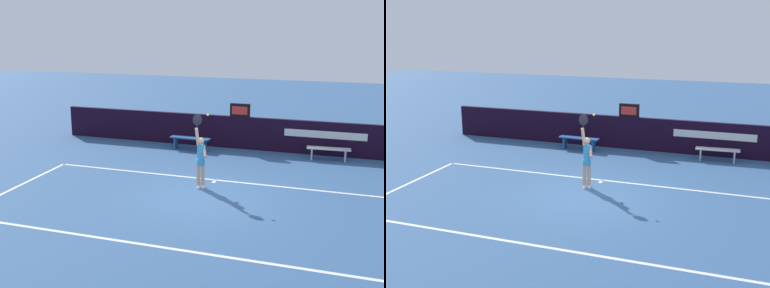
{
  "view_description": "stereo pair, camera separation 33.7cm",
  "coord_description": "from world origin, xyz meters",
  "views": [
    {
      "loc": [
        3.95,
        -12.77,
        4.95
      ],
      "look_at": [
        -0.45,
        0.49,
        1.42
      ],
      "focal_mm": 45.33,
      "sensor_mm": 36.0,
      "label": 1
    },
    {
      "loc": [
        4.27,
        -12.66,
        4.95
      ],
      "look_at": [
        -0.45,
        0.49,
        1.42
      ],
      "focal_mm": 45.33,
      "sensor_mm": 36.0,
      "label": 2
    }
  ],
  "objects": [
    {
      "name": "tennis_ball",
      "position": [
        -0.04,
        0.75,
        2.28
      ],
      "size": [
        0.07,
        0.07,
        0.07
      ],
      "color": "yellow"
    },
    {
      "name": "ground_plane",
      "position": [
        0.0,
        0.0,
        0.0
      ],
      "size": [
        60.0,
        60.0,
        0.0
      ],
      "primitive_type": "plane",
      "color": "#355B8A"
    },
    {
      "name": "speed_display",
      "position": [
        -0.19,
        5.77,
        1.56
      ],
      "size": [
        0.79,
        0.16,
        0.52
      ],
      "color": "black",
      "rests_on": "back_wall"
    },
    {
      "name": "tennis_player",
      "position": [
        -0.24,
        0.7,
        0.95
      ],
      "size": [
        0.49,
        0.46,
        2.31
      ],
      "color": "tan",
      "rests_on": "ground"
    },
    {
      "name": "courtside_bench_far",
      "position": [
        3.31,
        5.12,
        0.35
      ],
      "size": [
        1.58,
        0.45,
        0.46
      ],
      "color": "#B4B2BC",
      "rests_on": "ground"
    },
    {
      "name": "courtside_bench_near",
      "position": [
        -2.0,
        4.93,
        0.39
      ],
      "size": [
        1.64,
        0.46,
        0.51
      ],
      "color": "#235291",
      "rests_on": "ground"
    },
    {
      "name": "court_lines",
      "position": [
        0.0,
        -0.92,
        0.0
      ],
      "size": [
        11.43,
        5.12,
        0.0
      ],
      "color": "white",
      "rests_on": "ground"
    },
    {
      "name": "back_wall",
      "position": [
        0.01,
        5.77,
        0.65
      ],
      "size": [
        15.72,
        0.19,
        1.3
      ],
      "color": "black",
      "rests_on": "ground"
    }
  ]
}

